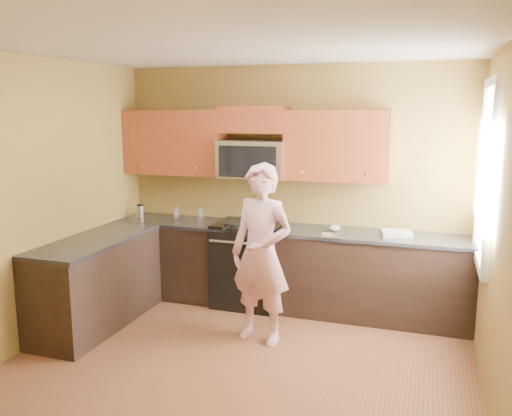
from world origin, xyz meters
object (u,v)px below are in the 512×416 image
at_px(microwave, 253,178).
at_px(travel_mug, 141,218).
at_px(woman, 261,254).
at_px(butter_tub, 267,227).
at_px(frying_pan, 235,227).
at_px(stove, 250,264).

bearing_deg(microwave, travel_mug, -175.05).
xyz_separation_m(woman, butter_tub, (-0.21, 0.86, 0.06)).
bearing_deg(frying_pan, butter_tub, 45.85).
relative_size(microwave, travel_mug, 4.56).
distance_m(microwave, woman, 1.24).
bearing_deg(frying_pan, stove, 79.76).
bearing_deg(stove, frying_pan, -106.73).
bearing_deg(woman, stove, 128.50).
height_order(stove, woman, woman).
bearing_deg(woman, frying_pan, 141.40).
distance_m(stove, microwave, 0.98).
distance_m(stove, woman, 1.05).
xyz_separation_m(microwave, butter_tub, (0.21, -0.14, -0.53)).
bearing_deg(travel_mug, woman, -26.03).
distance_m(microwave, butter_tub, 0.59).
bearing_deg(frying_pan, microwave, 85.08).
relative_size(butter_tub, travel_mug, 0.74).
distance_m(stove, frying_pan, 0.54).
distance_m(butter_tub, travel_mug, 1.61).
bearing_deg(frying_pan, woman, -45.07).
height_order(frying_pan, butter_tub, frying_pan).
xyz_separation_m(frying_pan, butter_tub, (0.29, 0.24, -0.03)).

